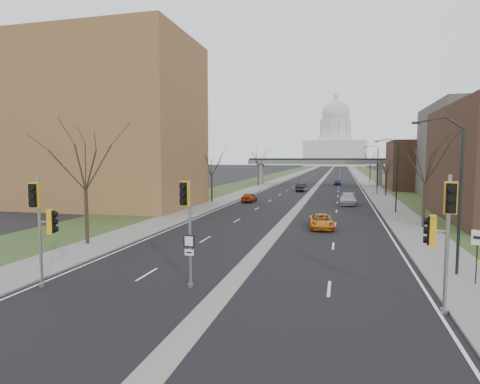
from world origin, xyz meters
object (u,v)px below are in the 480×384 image
at_px(car_left_far, 302,187).
at_px(car_right_mid, 348,199).
at_px(car_left_near, 249,197).
at_px(car_right_near, 321,221).
at_px(signal_pole_left, 42,216).
at_px(signal_pole_right, 443,224).
at_px(car_right_far, 338,182).
at_px(speed_limit_sign, 477,247).
at_px(signal_pole_median, 187,214).

bearing_deg(car_left_far, car_right_mid, 115.80).
distance_m(car_left_near, car_right_near, 23.27).
relative_size(signal_pole_left, signal_pole_right, 0.96).
height_order(car_right_near, car_right_mid, car_right_mid).
xyz_separation_m(car_right_near, car_right_far, (0.96, 62.12, 0.03)).
distance_m(car_right_mid, car_right_far, 41.86).
bearing_deg(signal_pole_right, car_left_far, 108.74).
distance_m(signal_pole_left, car_right_near, 24.61).
bearing_deg(car_left_far, speed_limit_sign, 107.88).
xyz_separation_m(signal_pole_median, car_left_near, (-5.90, 39.54, -3.09)).
relative_size(signal_pole_median, car_right_mid, 1.01).
relative_size(car_left_far, car_right_far, 1.17).
distance_m(car_left_near, car_right_far, 43.70).
relative_size(signal_pole_right, car_right_far, 1.45).
relative_size(signal_pole_median, signal_pole_right, 0.93).
xyz_separation_m(car_left_near, car_right_near, (11.50, -20.23, -0.06)).
height_order(signal_pole_median, car_left_near, signal_pole_median).
distance_m(speed_limit_sign, car_right_near, 17.46).
bearing_deg(signal_pole_left, car_left_far, 63.17).
xyz_separation_m(signal_pole_left, car_right_near, (12.69, 20.87, -3.01)).
height_order(signal_pole_left, car_left_far, signal_pole_left).
bearing_deg(car_right_near, car_left_near, 113.58).
bearing_deg(signal_pole_median, car_right_far, 90.36).
height_order(signal_pole_left, car_right_mid, signal_pole_left).
relative_size(car_right_near, car_right_far, 1.17).
bearing_deg(car_left_near, signal_pole_right, 114.78).
bearing_deg(speed_limit_sign, car_left_near, 143.26).
relative_size(signal_pole_right, speed_limit_sign, 2.11).
relative_size(car_left_near, car_right_near, 0.89).
height_order(signal_pole_right, car_right_far, signal_pole_right).
bearing_deg(car_right_far, signal_pole_median, -92.82).
xyz_separation_m(signal_pole_right, car_right_near, (-5.79, 19.75, -3.18)).
xyz_separation_m(signal_pole_median, car_right_far, (6.56, 81.43, -3.11)).
relative_size(signal_pole_median, car_left_near, 1.30).
bearing_deg(car_right_near, signal_pole_left, -127.33).
xyz_separation_m(signal_pole_median, car_right_near, (5.60, 19.31, -3.14)).
bearing_deg(car_right_mid, car_left_near, -179.59).
relative_size(car_left_near, car_left_far, 0.89).
bearing_deg(car_right_near, car_right_mid, 76.37).
relative_size(signal_pole_left, speed_limit_sign, 2.01).
relative_size(speed_limit_sign, car_right_far, 0.69).
xyz_separation_m(signal_pole_left, signal_pole_median, (7.09, 1.56, 0.14)).
distance_m(signal_pole_right, car_left_near, 43.67).
relative_size(car_right_near, car_right_mid, 0.87).
bearing_deg(car_right_mid, car_right_far, 92.54).
xyz_separation_m(car_left_far, car_right_near, (5.77, -41.14, -0.12)).
bearing_deg(signal_pole_right, car_right_near, 114.33).
bearing_deg(signal_pole_right, car_right_far, 101.37).
distance_m(signal_pole_left, car_left_near, 41.22).
distance_m(signal_pole_median, car_right_mid, 40.58).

